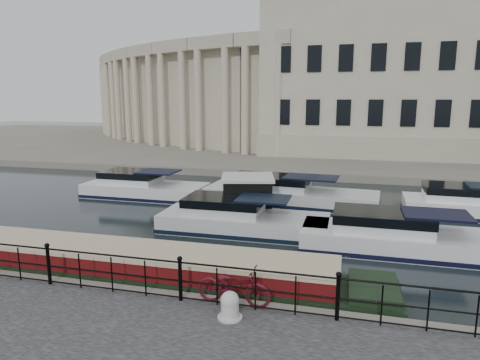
% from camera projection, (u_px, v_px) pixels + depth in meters
% --- Properties ---
extents(ground_plane, '(160.00, 160.00, 0.00)m').
position_uv_depth(ground_plane, '(209.00, 284.00, 13.46)').
color(ground_plane, black).
rests_on(ground_plane, ground).
extents(far_bank, '(120.00, 42.00, 0.55)m').
position_uv_depth(far_bank, '(315.00, 145.00, 50.47)').
color(far_bank, '#6B665B').
rests_on(far_bank, ground_plane).
extents(railing, '(24.14, 0.14, 1.22)m').
position_uv_depth(railing, '(180.00, 277.00, 11.09)').
color(railing, black).
rests_on(railing, near_quay).
extents(civic_building, '(53.55, 31.84, 16.85)m').
position_uv_depth(civic_building, '(304.00, 86.00, 45.36)').
color(civic_building, '#ADA38C').
rests_on(civic_building, far_bank).
extents(bicycle, '(1.96, 0.75, 1.02)m').
position_uv_depth(bicycle, '(234.00, 286.00, 10.90)').
color(bicycle, '#4E0E1A').
rests_on(bicycle, near_quay).
extents(mooring_bollard, '(0.60, 0.60, 0.68)m').
position_uv_depth(mooring_bollard, '(230.00, 306.00, 10.25)').
color(mooring_bollard, '#B8B8B4').
rests_on(mooring_bollard, near_quay).
extents(narrowboat, '(16.38, 2.31, 1.60)m').
position_uv_depth(narrowboat, '(127.00, 273.00, 13.43)').
color(narrowboat, black).
rests_on(narrowboat, ground_plane).
extents(harbour_hut, '(3.92, 3.51, 2.21)m').
position_uv_depth(harbour_hut, '(248.00, 200.00, 20.54)').
color(harbour_hut, '#6B665B').
rests_on(harbour_hut, ground_plane).
extents(cabin_cruisers, '(24.22, 9.50, 1.99)m').
position_uv_depth(cabin_cruisers, '(291.00, 209.00, 21.21)').
color(cabin_cruisers, silver).
rests_on(cabin_cruisers, ground_plane).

